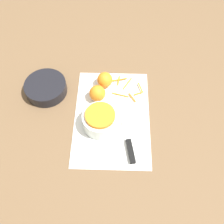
% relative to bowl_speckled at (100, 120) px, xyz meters
% --- Properties ---
extents(ground_plane, '(4.00, 4.00, 0.00)m').
position_rel_bowl_speckled_xyz_m(ground_plane, '(0.04, -0.04, -0.04)').
color(ground_plane, brown).
extents(cutting_board, '(0.46, 0.31, 0.01)m').
position_rel_bowl_speckled_xyz_m(cutting_board, '(0.04, -0.04, -0.04)').
color(cutting_board, silver).
rests_on(cutting_board, ground_plane).
extents(bowl_speckled, '(0.14, 0.14, 0.08)m').
position_rel_bowl_speckled_xyz_m(bowl_speckled, '(0.00, 0.00, 0.00)').
color(bowl_speckled, silver).
rests_on(bowl_speckled, cutting_board).
extents(bowl_dark, '(0.18, 0.18, 0.05)m').
position_rel_bowl_speckled_xyz_m(bowl_dark, '(0.17, 0.25, -0.02)').
color(bowl_dark, black).
rests_on(bowl_dark, ground_plane).
extents(knife, '(0.23, 0.06, 0.02)m').
position_rel_bowl_speckled_xyz_m(knife, '(-0.09, -0.11, -0.03)').
color(knife, black).
rests_on(knife, cutting_board).
extents(orange_left, '(0.07, 0.07, 0.07)m').
position_rel_bowl_speckled_xyz_m(orange_left, '(0.21, -0.01, -0.01)').
color(orange_left, orange).
rests_on(orange_left, cutting_board).
extents(orange_right, '(0.07, 0.07, 0.07)m').
position_rel_bowl_speckled_xyz_m(orange_right, '(0.13, 0.02, -0.00)').
color(orange_right, orange).
rests_on(orange_right, cutting_board).
extents(peel_pile, '(0.14, 0.14, 0.01)m').
position_rel_bowl_speckled_xyz_m(peel_pile, '(0.19, -0.11, -0.03)').
color(peel_pile, orange).
rests_on(peel_pile, cutting_board).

